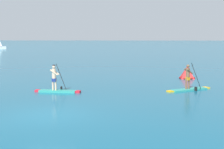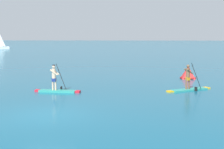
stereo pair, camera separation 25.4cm
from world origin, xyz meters
name	(u,v)px [view 1 (the left image)]	position (x,y,z in m)	size (l,w,h in m)	color
ground	(47,115)	(0.00, 0.00, 0.00)	(440.00, 440.00, 0.00)	#145B7A
paddleboarder_mid_center	(57,86)	(-0.86, 5.93, 0.38)	(3.04, 0.88, 1.84)	teal
paddleboarder_far_right	(189,84)	(7.84, 7.14, 0.38)	(3.20, 2.14, 1.95)	teal
race_marker_buoy	(187,73)	(8.82, 13.03, 0.47)	(1.60, 1.60, 1.06)	red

